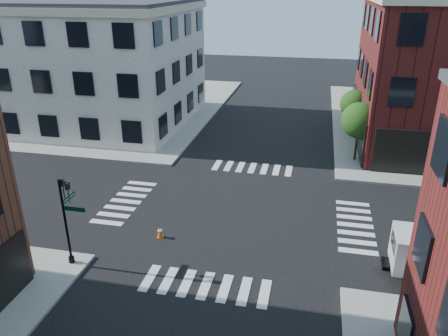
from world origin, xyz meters
name	(u,v)px	position (x,y,z in m)	size (l,w,h in m)	color
ground	(235,213)	(0.00, 0.00, 0.00)	(120.00, 120.00, 0.00)	black
sidewalk_nw	(87,104)	(-21.00, 21.00, 0.07)	(30.00, 30.00, 0.15)	gray
building_nw	(73,64)	(-19.00, 16.00, 5.50)	(22.00, 16.00, 11.00)	beige
tree_near	(360,122)	(7.56, 9.98, 3.16)	(2.69, 2.69, 4.49)	black
tree_far	(355,105)	(7.56, 15.98, 2.87)	(2.43, 2.43, 4.07)	black
signal_pole	(67,212)	(-6.72, -6.68, 2.86)	(1.29, 1.24, 4.60)	black
traffic_cone	(160,232)	(-3.43, -3.53, 0.31)	(0.44, 0.44, 0.64)	#CD5B09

